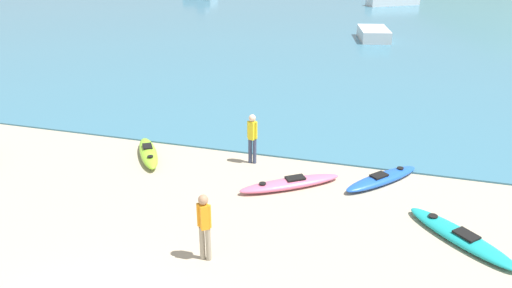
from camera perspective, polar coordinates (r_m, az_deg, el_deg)
The scene contains 9 objects.
bay_water at distance 50.91m, azimuth 10.87°, elevation 14.71°, with size 160.00×70.00×0.06m, color teal.
kayak_on_sand_0 at distance 17.48m, azimuth -12.21°, elevation -0.99°, with size 1.93×2.49×0.40m.
kayak_on_sand_1 at distance 15.90m, azimuth 14.19°, elevation -3.85°, with size 2.35×2.63×0.32m.
kayak_on_sand_2 at distance 13.69m, azimuth 22.30°, elevation -9.75°, with size 2.81×2.71×0.31m.
kayak_on_sand_3 at distance 15.18m, azimuth 3.93°, elevation -4.49°, with size 2.99×2.35×0.32m.
person_near_foreground at distance 11.66m, azimuth -5.93°, elevation -9.00°, with size 0.35×0.31×1.72m.
person_near_waterline at distance 16.37m, azimuth -0.42°, elevation 0.96°, with size 0.35×0.28×1.72m.
moored_boat_1 at distance 55.66m, azimuth 15.38°, elevation 15.50°, with size 5.44×4.35×0.88m.
moored_boat_2 at distance 37.12m, azimuth 13.29°, elevation 12.15°, with size 2.66×3.93×0.79m.
Camera 1 is at (4.93, -5.56, 7.17)m, focal length 35.00 mm.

